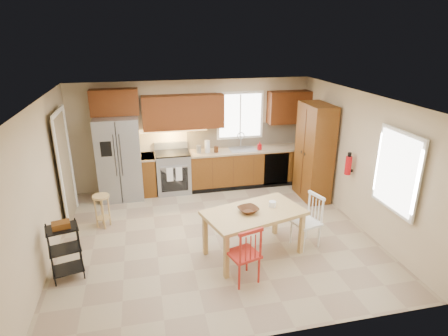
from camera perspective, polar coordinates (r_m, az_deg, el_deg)
name	(u,v)px	position (r m, az deg, el deg)	size (l,w,h in m)	color
floor	(216,235)	(6.96, -1.30, -10.20)	(5.50, 5.50, 0.00)	tan
ceiling	(214,99)	(6.09, -1.49, 10.53)	(5.50, 5.00, 0.02)	silver
wall_back	(194,134)	(8.77, -4.60, 5.13)	(5.50, 0.02, 2.50)	#CCB793
wall_front	(259,250)	(4.25, 5.39, -12.31)	(5.50, 0.02, 2.50)	#CCB793
wall_left	(43,185)	(6.51, -25.87, -2.36)	(0.02, 5.00, 2.50)	#CCB793
wall_right	(359,160)	(7.43, 19.91, 1.14)	(0.02, 5.00, 2.50)	#CCB793
refrigerator	(119,158)	(8.45, -15.64, 1.43)	(0.92, 0.75, 1.82)	gray
range_stove	(173,173)	(8.66, -7.76, -0.69)	(0.76, 0.63, 0.92)	gray
base_cabinet_narrow	(149,175)	(8.66, -11.39, -0.99)	(0.30, 0.60, 0.90)	brown
base_cabinet_run	(250,167)	(9.00, 3.98, 0.19)	(2.92, 0.60, 0.90)	brown
dishwasher	(276,169)	(8.91, 7.96, -0.16)	(0.60, 0.02, 0.78)	black
backsplash	(247,134)	(9.04, 3.58, 5.12)	(2.92, 0.03, 0.55)	beige
upper_over_fridge	(114,102)	(8.36, -16.37, 9.61)	(1.00, 0.35, 0.55)	#57270E
upper_left_block	(183,112)	(8.44, -6.23, 8.49)	(1.80, 0.35, 0.75)	#57270E
upper_right_block	(289,107)	(9.06, 9.88, 9.12)	(1.00, 0.35, 0.75)	#57270E
window_back	(240,115)	(8.87, 2.46, 8.01)	(1.12, 0.04, 1.12)	white
sink	(243,151)	(8.81, 2.85, 2.61)	(0.62, 0.46, 0.16)	gray
undercab_glow	(171,130)	(8.48, -8.14, 5.72)	(1.60, 0.30, 0.01)	#FFBF66
soap_bottle	(260,146)	(8.79, 5.44, 3.41)	(0.09, 0.09, 0.19)	red
paper_towel	(207,147)	(8.53, -2.56, 3.28)	(0.12, 0.12, 0.28)	white
canister_steel	(199,149)	(8.52, -3.88, 2.87)	(0.11, 0.11, 0.18)	gray
canister_wood	(216,149)	(8.56, -1.20, 2.86)	(0.10, 0.10, 0.14)	#462612
pantry	(314,152)	(8.32, 13.59, 2.35)	(0.50, 0.95, 2.10)	brown
fire_extinguisher	(348,165)	(7.53, 18.41, 0.37)	(0.12, 0.12, 0.36)	red
window_right	(397,172)	(6.44, 24.88, -0.52)	(0.04, 1.02, 1.32)	white
doorway	(65,169)	(7.75, -23.12, -0.07)	(0.04, 0.95, 2.10)	#8C7A59
dining_table	(253,233)	(6.28, 4.50, -9.85)	(1.58, 0.89, 0.77)	tan
chair_red	(243,253)	(5.62, 2.99, -12.81)	(0.43, 0.43, 0.93)	#AF231A
chair_white	(306,221)	(6.60, 12.39, -7.95)	(0.43, 0.43, 0.93)	white
table_bowl	(248,212)	(6.07, 3.71, -6.74)	(0.32, 0.32, 0.08)	#462612
table_jar	(272,205)	(6.26, 7.38, -5.66)	(0.12, 0.12, 0.14)	white
bar_stool	(103,211)	(7.46, -18.02, -6.26)	(0.31, 0.31, 0.65)	tan
utility_cart	(65,252)	(6.15, -23.01, -11.66)	(0.44, 0.34, 0.88)	black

